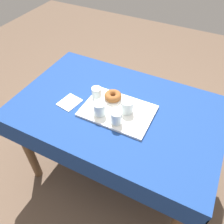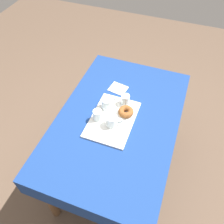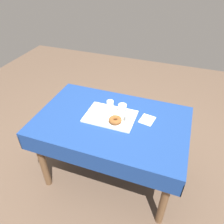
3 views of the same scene
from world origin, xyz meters
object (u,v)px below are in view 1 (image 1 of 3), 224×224
at_px(serving_tray, 118,111).
at_px(donut_plate_left, 113,99).
at_px(dining_table, 117,118).
at_px(tea_mug_left, 127,107).
at_px(water_glass_far, 116,118).
at_px(tea_mug_right, 99,109).
at_px(paper_napkin, 70,102).
at_px(water_glass_near, 97,94).
at_px(sugar_donut_left, 113,96).

distance_m(serving_tray, donut_plate_left, 0.10).
distance_m(dining_table, tea_mug_left, 0.17).
bearing_deg(water_glass_far, serving_tray, 110.63).
bearing_deg(dining_table, tea_mug_right, -120.91).
bearing_deg(water_glass_far, paper_napkin, 174.90).
xyz_separation_m(tea_mug_left, water_glass_near, (-0.23, 0.02, -0.00)).
bearing_deg(water_glass_near, water_glass_far, -33.45).
bearing_deg(donut_plate_left, tea_mug_left, -25.33).
bearing_deg(donut_plate_left, dining_table, -41.57).
xyz_separation_m(serving_tray, tea_mug_right, (-0.09, -0.08, 0.05)).
relative_size(donut_plate_left, paper_napkin, 0.88).
height_order(tea_mug_right, donut_plate_left, tea_mug_right).
bearing_deg(paper_napkin, water_glass_far, -5.10).
xyz_separation_m(tea_mug_left, water_glass_far, (-0.02, -0.11, -0.00)).
xyz_separation_m(serving_tray, paper_napkin, (-0.32, -0.07, -0.00)).
distance_m(tea_mug_right, water_glass_far, 0.13).
xyz_separation_m(water_glass_near, donut_plate_left, (0.10, 0.04, -0.03)).
distance_m(tea_mug_right, sugar_donut_left, 0.15).
bearing_deg(donut_plate_left, paper_napkin, -149.69).
height_order(dining_table, tea_mug_left, tea_mug_left).
bearing_deg(sugar_donut_left, paper_napkin, -149.69).
bearing_deg(water_glass_far, water_glass_near, 146.55).
relative_size(water_glass_far, paper_napkin, 0.60).
bearing_deg(paper_napkin, serving_tray, 12.03).
distance_m(dining_table, tea_mug_right, 0.20).
distance_m(dining_table, water_glass_near, 0.21).
distance_m(donut_plate_left, sugar_donut_left, 0.02).
xyz_separation_m(tea_mug_right, donut_plate_left, (0.01, 0.15, -0.04)).
distance_m(serving_tray, paper_napkin, 0.32).
xyz_separation_m(donut_plate_left, paper_napkin, (-0.24, -0.14, -0.02)).
distance_m(water_glass_near, sugar_donut_left, 0.11).
distance_m(tea_mug_right, water_glass_near, 0.14).
xyz_separation_m(dining_table, tea_mug_right, (-0.06, -0.11, 0.16)).
height_order(tea_mug_left, donut_plate_left, tea_mug_left).
relative_size(tea_mug_left, sugar_donut_left, 0.99).
bearing_deg(donut_plate_left, serving_tray, -46.53).
bearing_deg(dining_table, paper_napkin, -161.45).
bearing_deg(serving_tray, donut_plate_left, 133.47).
bearing_deg(serving_tray, sugar_donut_left, 133.47).
bearing_deg(tea_mug_right, water_glass_near, 126.23).
distance_m(tea_mug_left, sugar_donut_left, 0.14).
bearing_deg(sugar_donut_left, water_glass_far, -58.04).
bearing_deg(donut_plate_left, water_glass_far, -58.04).
xyz_separation_m(donut_plate_left, sugar_donut_left, (0.00, 0.00, 0.02)).
distance_m(serving_tray, sugar_donut_left, 0.11).
distance_m(sugar_donut_left, paper_napkin, 0.29).
relative_size(dining_table, paper_napkin, 9.84).
height_order(tea_mug_left, sugar_donut_left, tea_mug_left).
xyz_separation_m(water_glass_far, donut_plate_left, (-0.11, 0.17, -0.03)).
xyz_separation_m(serving_tray, donut_plate_left, (-0.07, 0.08, 0.01)).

